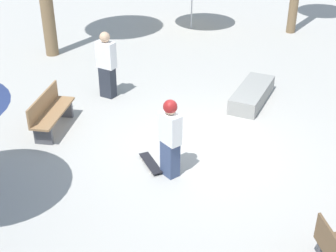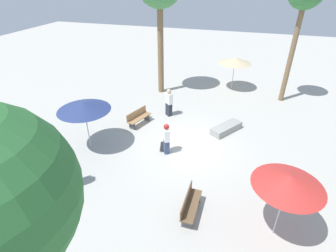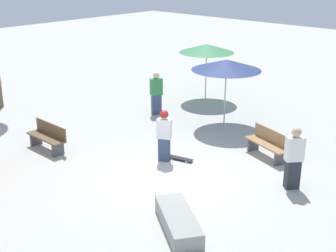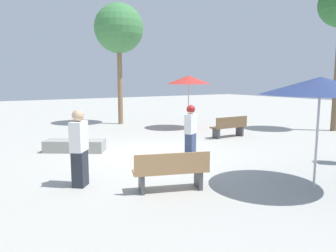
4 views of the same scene
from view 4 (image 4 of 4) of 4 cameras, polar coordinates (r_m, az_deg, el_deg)
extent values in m
plane|color=#B2AFA8|center=(10.28, -2.35, -5.05)|extent=(60.00, 60.00, 0.00)
cube|color=#38476B|center=(10.01, 3.93, -3.33)|extent=(0.40, 0.36, 0.72)
cube|color=white|center=(9.90, 3.97, 0.38)|extent=(0.48, 0.41, 0.59)
sphere|color=tan|center=(9.86, 3.99, 2.75)|extent=(0.23, 0.23, 0.23)
sphere|color=maroon|center=(9.85, 3.99, 2.92)|extent=(0.26, 0.26, 0.26)
cube|color=black|center=(9.61, 3.32, -5.61)|extent=(0.82, 0.39, 0.02)
cylinder|color=silver|center=(9.39, 2.71, -6.17)|extent=(0.06, 0.04, 0.05)
cylinder|color=silver|center=(9.50, 1.94, -6.00)|extent=(0.06, 0.04, 0.05)
cylinder|color=silver|center=(9.75, 4.66, -5.64)|extent=(0.06, 0.04, 0.05)
cylinder|color=silver|center=(9.86, 3.90, -5.48)|extent=(0.06, 0.04, 0.05)
cube|color=gray|center=(11.13, -15.92, -3.33)|extent=(1.96, 1.62, 0.38)
cube|color=#47474C|center=(13.16, 8.40, -1.31)|extent=(0.09, 0.40, 0.40)
cube|color=#47474C|center=(13.98, 12.37, -0.85)|extent=(0.09, 0.40, 0.40)
cube|color=brown|center=(13.53, 10.47, -0.13)|extent=(1.61, 0.46, 0.05)
cube|color=brown|center=(13.35, 11.06, 0.71)|extent=(1.60, 0.06, 0.40)
cube|color=#47474C|center=(6.96, -4.64, -9.87)|extent=(0.20, 0.40, 0.40)
cube|color=#47474C|center=(7.24, 5.31, -9.17)|extent=(0.20, 0.40, 0.40)
cube|color=#9E754C|center=(7.01, 0.44, -7.79)|extent=(1.66, 0.93, 0.05)
cube|color=#9E754C|center=(6.76, 0.84, -6.42)|extent=(1.53, 0.55, 0.40)
cylinder|color=#B7B7BC|center=(7.64, 24.51, -1.73)|extent=(0.05, 0.05, 2.27)
cone|color=navy|center=(7.55, 25.00, 6.38)|extent=(2.46, 2.46, 0.37)
cylinder|color=#B7B7BC|center=(15.62, 3.58, 3.90)|extent=(0.05, 0.05, 2.37)
cone|color=red|center=(15.57, 3.62, 8.04)|extent=(2.12, 2.12, 0.40)
cylinder|color=#896B4C|center=(17.32, -8.37, 7.82)|extent=(0.25, 0.25, 4.53)
sphere|color=#428447|center=(17.50, -8.56, 16.49)|extent=(2.49, 2.49, 2.49)
cube|color=#282D38|center=(7.53, -15.07, -7.18)|extent=(0.43, 0.44, 0.79)
cube|color=white|center=(7.38, -15.28, -1.75)|extent=(0.49, 0.52, 0.65)
sphere|color=tan|center=(7.31, -15.41, 1.77)|extent=(0.26, 0.26, 0.26)
camera|label=1|loc=(14.93, 32.05, 17.94)|focal=50.00mm
camera|label=2|loc=(19.71, 24.11, 22.92)|focal=28.00mm
camera|label=3|loc=(17.99, -43.18, 17.05)|focal=50.00mm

